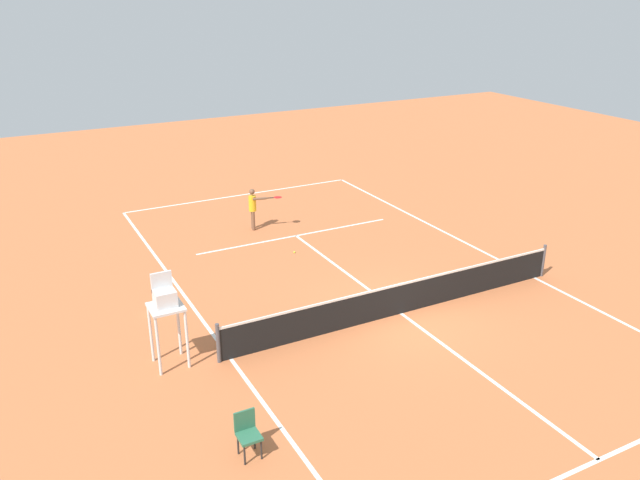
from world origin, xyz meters
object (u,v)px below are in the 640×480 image
(courtside_chair_near, at_px, (248,432))
(equipment_bag, at_px, (164,306))
(player_serving, at_px, (254,206))
(tennis_ball, at_px, (294,252))
(umpire_chair, at_px, (166,306))

(courtside_chair_near, height_order, equipment_bag, courtside_chair_near)
(player_serving, bearing_deg, courtside_chair_near, -9.13)
(courtside_chair_near, xyz_separation_m, equipment_bag, (-0.13, -6.75, -0.38))
(player_serving, bearing_deg, equipment_bag, -30.50)
(player_serving, xyz_separation_m, courtside_chair_near, (4.96, 11.70, -0.42))
(player_serving, height_order, tennis_ball, player_serving)
(umpire_chair, xyz_separation_m, equipment_bag, (-0.58, -2.79, -1.46))
(player_serving, distance_m, equipment_bag, 6.96)
(player_serving, bearing_deg, tennis_ball, 20.33)
(player_serving, xyz_separation_m, equipment_bag, (4.83, 4.95, -0.80))
(player_serving, height_order, umpire_chair, umpire_chair)
(tennis_ball, bearing_deg, umpire_chair, 40.56)
(tennis_ball, height_order, equipment_bag, equipment_bag)
(tennis_ball, xyz_separation_m, courtside_chair_near, (5.28, 8.87, 0.50))
(umpire_chair, bearing_deg, courtside_chair_near, 96.59)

